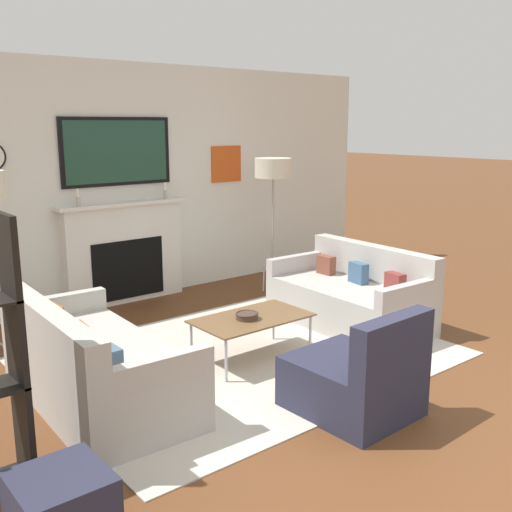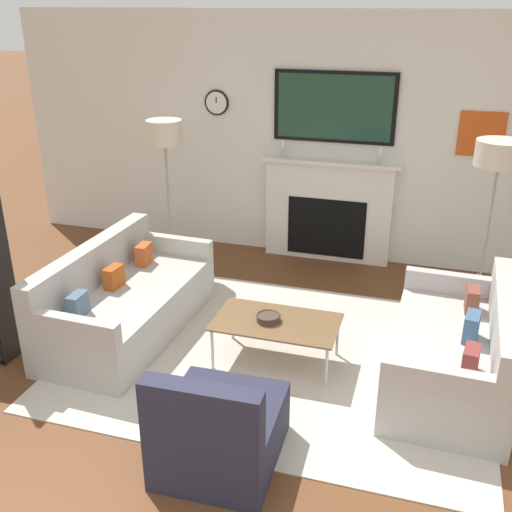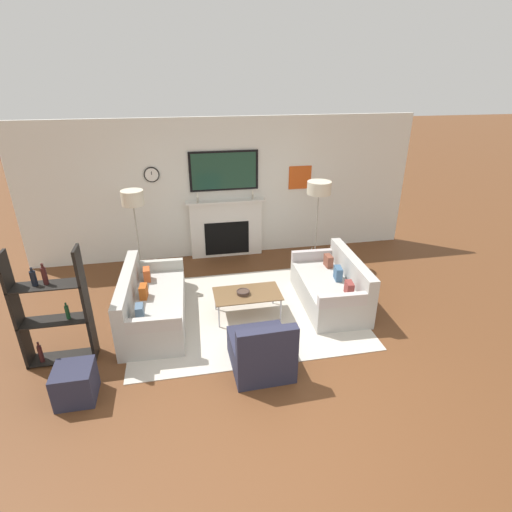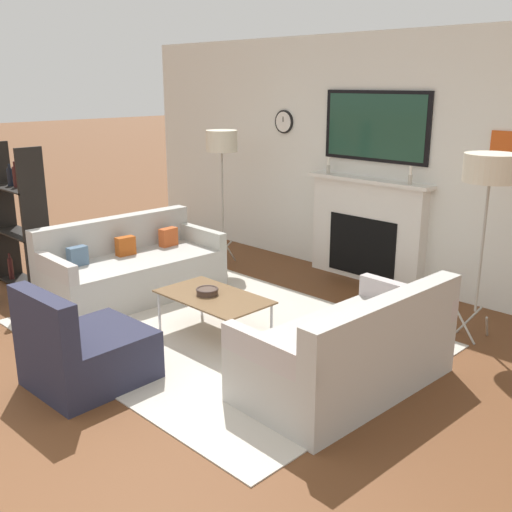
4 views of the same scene
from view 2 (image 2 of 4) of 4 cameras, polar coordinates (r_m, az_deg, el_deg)
The scene contains 9 objects.
fireplace_wall at distance 6.76m, azimuth 7.32°, elevation 9.89°, with size 7.59×0.28×2.70m.
area_rug at distance 5.13m, azimuth 2.01°, elevation -9.43°, with size 3.43×2.63×0.01m.
couch_left at distance 5.47m, azimuth -12.41°, elevation -4.44°, with size 0.93×1.86×0.80m.
couch_right at distance 4.88m, azimuth 18.47°, elevation -8.81°, with size 0.92×1.66×0.79m.
armchair at distance 3.96m, azimuth -3.55°, elevation -16.32°, with size 0.75×0.84×0.79m.
coffee_table at distance 4.86m, azimuth 1.96°, elevation -6.48°, with size 1.01×0.58×0.39m.
decorative_bowl at distance 4.84m, azimuth 1.18°, elevation -5.86°, with size 0.20×0.20×0.06m.
floor_lamp_left at distance 6.45m, azimuth -8.71°, elevation 11.36°, with size 0.38×0.38×1.64m.
floor_lamp_right at distance 5.87m, azimuth 22.20°, elevation 8.84°, with size 0.44×0.44×1.63m.
Camera 2 is at (1.08, -2.10, 2.76)m, focal length 42.00 mm.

